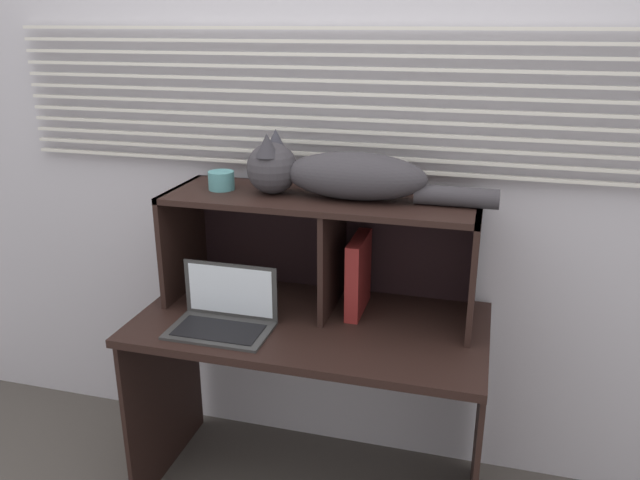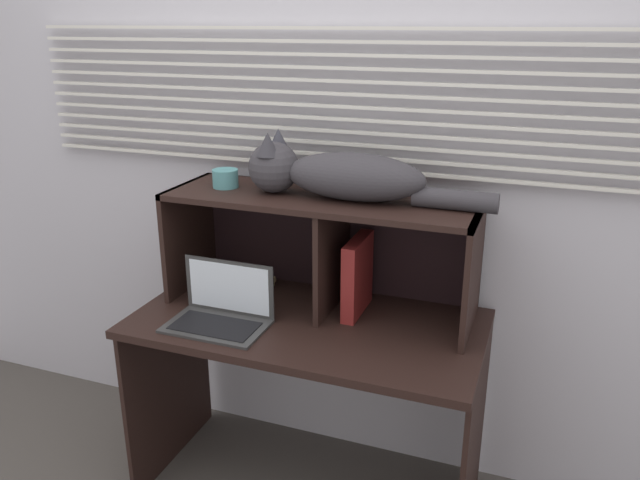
# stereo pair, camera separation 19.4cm
# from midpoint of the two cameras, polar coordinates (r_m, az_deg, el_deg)

# --- Properties ---
(back_panel_with_blinds) EXTENTS (4.40, 0.08, 2.50)m
(back_panel_with_blinds) POSITION_cam_midpoint_polar(r_m,az_deg,el_deg) (2.48, -0.79, 6.69)
(back_panel_with_blinds) COLOR #BBB9C3
(back_panel_with_blinds) RESTS_ON ground
(desk) EXTENTS (1.27, 0.66, 0.76)m
(desk) POSITION_cam_midpoint_polar(r_m,az_deg,el_deg) (2.39, -3.23, -10.79)
(desk) COLOR black
(desk) RESTS_ON ground
(hutch_shelf_unit) EXTENTS (1.14, 0.38, 0.43)m
(hutch_shelf_unit) POSITION_cam_midpoint_polar(r_m,az_deg,el_deg) (2.34, -2.02, 0.98)
(hutch_shelf_unit) COLOR black
(hutch_shelf_unit) RESTS_ON desk
(cat) EXTENTS (0.90, 0.20, 0.23)m
(cat) POSITION_cam_midpoint_polar(r_m,az_deg,el_deg) (2.23, -1.12, 6.02)
(cat) COLOR #363438
(cat) RESTS_ON hutch_shelf_unit
(laptop) EXTENTS (0.36, 0.22, 0.22)m
(laptop) POSITION_cam_midpoint_polar(r_m,az_deg,el_deg) (2.28, -11.16, -6.75)
(laptop) COLOR #353535
(laptop) RESTS_ON desk
(binder_upright) EXTENTS (0.05, 0.24, 0.29)m
(binder_upright) POSITION_cam_midpoint_polar(r_m,az_deg,el_deg) (2.33, 1.11, -3.19)
(binder_upright) COLOR maroon
(binder_upright) RESTS_ON desk
(book_stack) EXTENTS (0.17, 0.25, 0.04)m
(book_stack) POSITION_cam_midpoint_polar(r_m,az_deg,el_deg) (2.53, -9.37, -4.70)
(book_stack) COLOR tan
(book_stack) RESTS_ON desk
(small_basket) EXTENTS (0.10, 0.10, 0.07)m
(small_basket) POSITION_cam_midpoint_polar(r_m,az_deg,el_deg) (2.41, -11.24, 5.29)
(small_basket) COLOR teal
(small_basket) RESTS_ON hutch_shelf_unit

